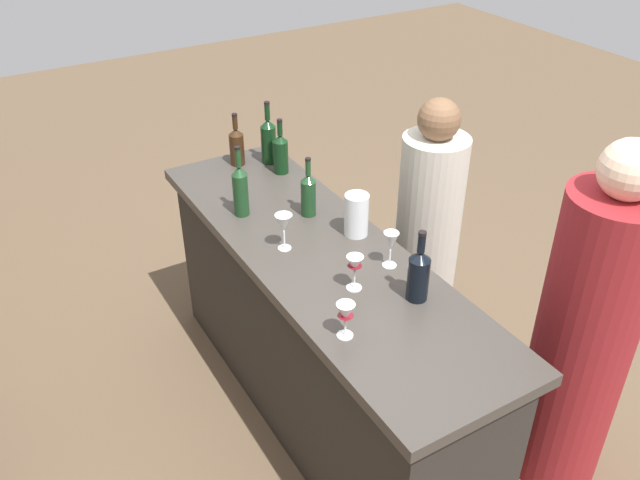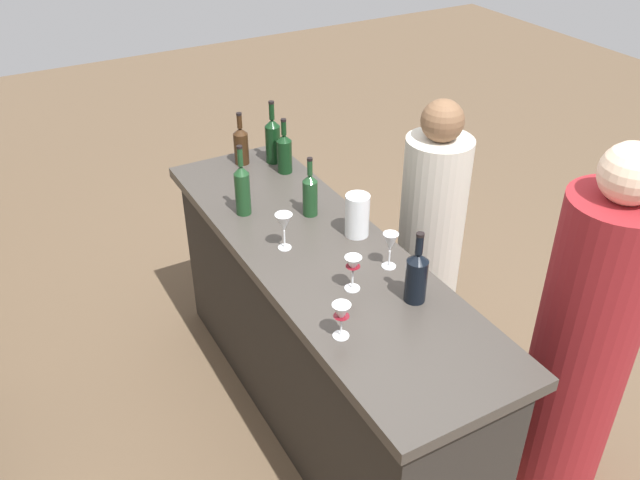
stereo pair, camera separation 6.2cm
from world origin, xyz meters
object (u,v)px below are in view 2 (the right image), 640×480
at_px(person_center_guest, 583,343).
at_px(person_left_guest, 430,243).
at_px(wine_bottle_rightmost_dark_green, 273,139).
at_px(wine_glass_near_center, 353,266).
at_px(water_pitcher, 357,215).
at_px(wine_glass_near_right, 284,223).
at_px(wine_glass_far_left, 341,315).
at_px(wine_bottle_far_right_amber_brown, 241,145).
at_px(wine_bottle_second_right_dark_green, 284,152).
at_px(wine_bottle_leftmost_near_black, 417,275).
at_px(wine_bottle_second_left_olive_green, 310,193).
at_px(wine_bottle_center_olive_green, 242,188).
at_px(wine_glass_near_left, 390,244).

bearing_deg(person_center_guest, person_left_guest, -97.67).
distance_m(wine_bottle_rightmost_dark_green, wine_glass_near_center, 1.17).
height_order(wine_glass_near_center, person_center_guest, person_center_guest).
bearing_deg(water_pitcher, wine_glass_near_right, 80.27).
bearing_deg(person_left_guest, wine_glass_far_left, 44.56).
bearing_deg(person_left_guest, water_pitcher, 22.98).
bearing_deg(wine_glass_far_left, wine_bottle_far_right_amber_brown, -9.76).
bearing_deg(wine_glass_near_center, wine_bottle_second_right_dark_green, -12.10).
height_order(wine_glass_near_right, person_center_guest, person_center_guest).
height_order(wine_bottle_leftmost_near_black, person_left_guest, person_left_guest).
bearing_deg(wine_bottle_second_left_olive_green, wine_bottle_far_right_amber_brown, 5.54).
relative_size(wine_bottle_far_right_amber_brown, wine_glass_far_left, 1.97).
xyz_separation_m(wine_glass_near_right, wine_glass_far_left, (-0.60, 0.08, -0.02)).
height_order(wine_bottle_second_left_olive_green, wine_glass_far_left, wine_bottle_second_left_olive_green).
distance_m(wine_bottle_leftmost_near_black, wine_bottle_center_olive_green, 0.96).
height_order(wine_bottle_second_left_olive_green, wine_bottle_far_right_amber_brown, wine_bottle_second_left_olive_green).
bearing_deg(water_pitcher, wine_bottle_leftmost_near_black, 174.08).
relative_size(wine_bottle_rightmost_dark_green, wine_glass_far_left, 2.36).
xyz_separation_m(wine_bottle_second_right_dark_green, wine_glass_near_center, (-1.02, 0.22, -0.00)).
xyz_separation_m(wine_glass_near_left, water_pitcher, (0.27, -0.02, -0.02)).
bearing_deg(person_left_guest, person_center_guest, 99.23).
distance_m(wine_glass_near_left, person_center_guest, 0.87).
bearing_deg(wine_glass_near_right, wine_glass_near_left, -136.83).
distance_m(wine_bottle_rightmost_dark_green, water_pitcher, 0.82).
xyz_separation_m(wine_glass_near_center, wine_glass_far_left, (-0.22, 0.18, -0.01)).
bearing_deg(wine_glass_far_left, wine_glass_near_right, -7.50).
bearing_deg(wine_glass_near_center, person_center_guest, -123.54).
bearing_deg(wine_glass_near_center, wine_bottle_rightmost_dark_green, -10.72).
bearing_deg(wine_glass_near_right, wine_glass_far_left, 172.50).
xyz_separation_m(wine_glass_near_center, wine_glass_near_right, (0.38, 0.10, 0.02)).
relative_size(wine_bottle_leftmost_near_black, wine_glass_far_left, 2.10).
height_order(wine_glass_near_left, person_center_guest, person_center_guest).
bearing_deg(wine_bottle_second_left_olive_green, wine_bottle_center_olive_green, 58.92).
height_order(wine_bottle_center_olive_green, wine_bottle_far_right_amber_brown, wine_bottle_center_olive_green).
distance_m(wine_bottle_leftmost_near_black, wine_bottle_far_right_amber_brown, 1.39).
relative_size(wine_bottle_rightmost_dark_green, wine_bottle_far_right_amber_brown, 1.20).
height_order(wine_bottle_center_olive_green, wine_glass_near_left, wine_bottle_center_olive_green).
bearing_deg(wine_bottle_center_olive_green, wine_glass_near_center, -169.67).
relative_size(wine_bottle_second_right_dark_green, wine_glass_far_left, 2.04).
distance_m(wine_bottle_far_right_amber_brown, person_left_guest, 1.10).
distance_m(wine_bottle_second_right_dark_green, wine_glass_near_right, 0.71).
relative_size(wine_glass_near_center, person_left_guest, 0.10).
bearing_deg(wine_bottle_second_right_dark_green, wine_glass_near_left, 179.40).
relative_size(wine_bottle_leftmost_near_black, water_pitcher, 1.55).
bearing_deg(person_left_guest, wine_bottle_center_olive_green, -8.37).
xyz_separation_m(wine_bottle_second_right_dark_green, wine_bottle_rightmost_dark_green, (0.13, 0.00, 0.02)).
xyz_separation_m(wine_bottle_second_left_olive_green, wine_bottle_center_olive_green, (0.16, 0.26, 0.02)).
bearing_deg(wine_glass_near_right, wine_bottle_second_right_dark_green, -26.79).
bearing_deg(wine_bottle_leftmost_near_black, water_pitcher, -5.92).
distance_m(wine_bottle_second_left_olive_green, wine_glass_near_left, 0.53).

